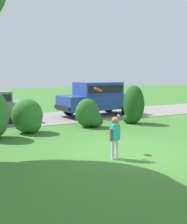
{
  "coord_description": "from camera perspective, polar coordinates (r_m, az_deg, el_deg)",
  "views": [
    {
      "loc": [
        -5.15,
        -7.74,
        2.45
      ],
      "look_at": [
        -0.36,
        1.35,
        1.1
      ],
      "focal_mm": 47.89,
      "sensor_mm": 36.0,
      "label": 1
    }
  ],
  "objects": [
    {
      "name": "shrub_centre_right",
      "position": [
        14.59,
        7.62,
        1.25
      ],
      "size": [
        0.98,
        1.1,
        1.86
      ],
      "color": "#1E511C",
      "rests_on": "ground"
    },
    {
      "name": "ground_plane",
      "position": [
        9.62,
        5.72,
        -7.31
      ],
      "size": [
        80.0,
        80.0,
        0.0
      ],
      "primitive_type": "plane",
      "color": "#3D752D"
    },
    {
      "name": "shrub_centre",
      "position": [
        13.52,
        -0.87,
        -0.44
      ],
      "size": [
        1.23,
        1.01,
        1.29
      ],
      "color": "#286023",
      "rests_on": "ground"
    },
    {
      "name": "frisbee",
      "position": [
        9.38,
        0.86,
        4.28
      ],
      "size": [
        0.27,
        0.28,
        0.17
      ],
      "color": "red"
    },
    {
      "name": "driveway_strip",
      "position": [
        16.32,
        -9.06,
        -1.21
      ],
      "size": [
        28.0,
        4.4,
        0.02
      ],
      "primitive_type": "cube",
      "color": "gray",
      "rests_on": "ground"
    },
    {
      "name": "child_thrower",
      "position": [
        8.54,
        4.1,
        -4.25
      ],
      "size": [
        0.43,
        0.31,
        1.29
      ],
      "color": "white",
      "rests_on": "ground"
    },
    {
      "name": "shrub_centre_left",
      "position": [
        12.51,
        -12.4,
        -0.98
      ],
      "size": [
        1.28,
        1.15,
        1.41
      ],
      "color": "#33702B",
      "rests_on": "ground"
    },
    {
      "name": "parked_suv",
      "position": [
        17.17,
        0.86,
        2.9
      ],
      "size": [
        4.82,
        2.36,
        1.92
      ],
      "color": "#28429E",
      "rests_on": "ground"
    }
  ]
}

